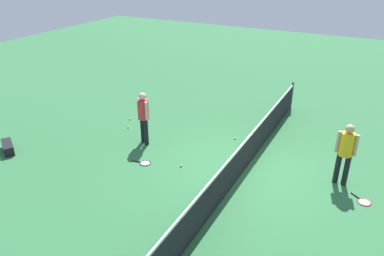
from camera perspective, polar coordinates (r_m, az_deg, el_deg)
ground_plane at (r=10.62m, az=8.15°, el=-6.20°), size 40.00×40.00×0.00m
court_net at (r=10.36m, az=8.32°, el=-3.84°), size 10.09×0.09×1.07m
player_near_side at (r=11.51m, az=-7.47°, el=2.15°), size 0.46×0.50×1.70m
player_far_side at (r=10.16m, az=22.51°, el=-3.07°), size 0.36×0.52×1.70m
tennis_racket_near_player at (r=10.84m, az=-7.33°, el=-5.34°), size 0.36×0.60×0.03m
tennis_racket_far_player at (r=10.15m, az=24.81°, el=-10.20°), size 0.49×0.57×0.03m
tennis_ball_near_player at (r=13.00m, az=-9.76°, el=0.12°), size 0.07×0.07×0.07m
tennis_ball_by_net at (r=10.59m, az=-1.70°, el=-5.80°), size 0.07×0.07×0.07m
tennis_ball_midcourt at (r=12.15m, az=6.64°, el=-1.57°), size 0.07×0.07×0.07m
tennis_ball_baseline at (r=13.63m, az=-9.53°, el=1.37°), size 0.07×0.07×0.07m
equipment_bag at (r=12.66m, az=-26.42°, el=-2.58°), size 0.66×0.83×0.28m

